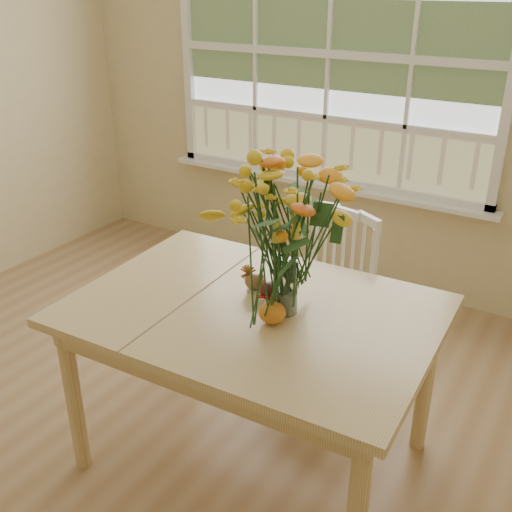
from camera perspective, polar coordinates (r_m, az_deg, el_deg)
The scene contains 9 objects.
floor at distance 3.00m, azimuth -14.15°, elevation -17.73°, with size 4.00×4.50×0.01m, color #A0784D.
wall_back at distance 4.12m, azimuth 7.01°, elevation 15.85°, with size 4.00×0.02×2.70m, color beige.
window at distance 4.06m, azimuth 6.90°, elevation 18.31°, with size 2.42×0.12×1.74m.
dining_table at distance 2.49m, azimuth -0.24°, elevation -6.68°, with size 1.50×1.10×0.78m.
windsor_chair at distance 3.13m, azimuth 7.08°, elevation -3.30°, with size 0.51×0.49×0.93m.
flower_vase at distance 2.26m, azimuth 2.94°, elevation 1.93°, with size 0.46×0.46×0.55m.
pumpkin at distance 2.31m, azimuth 1.55°, elevation -5.51°, with size 0.11×0.11×0.08m, color orange.
turkey_figurine at distance 2.54m, azimuth -0.11°, elevation -2.48°, with size 0.10×0.09×0.11m.
dark_gourd at distance 2.47m, azimuth 1.35°, elevation -3.45°, with size 0.13×0.09×0.08m.
Camera 1 is at (1.71, -1.44, 2.00)m, focal length 42.00 mm.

